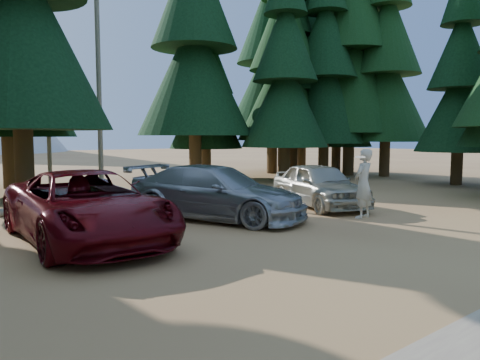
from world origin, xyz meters
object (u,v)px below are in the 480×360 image
at_px(red_pickup, 86,207).
at_px(log_mid, 144,194).
at_px(silver_minivan_right, 319,185).
at_px(log_right, 192,196).
at_px(silver_minivan_center, 216,193).
at_px(frisbee_player, 363,183).
at_px(log_left, 60,209).

bearing_deg(red_pickup, log_mid, 57.23).
bearing_deg(log_mid, silver_minivan_right, -43.11).
xyz_separation_m(red_pickup, log_right, (6.16, 4.70, -0.71)).
xyz_separation_m(silver_minivan_center, frisbee_player, (1.53, -4.40, 0.54)).
relative_size(frisbee_player, log_right, 0.33).
distance_m(silver_minivan_center, frisbee_player, 4.69).
relative_size(silver_minivan_right, log_left, 1.27).
bearing_deg(silver_minivan_right, silver_minivan_center, -165.08).
xyz_separation_m(log_mid, log_right, (1.03, -2.25, 0.05)).
bearing_deg(frisbee_player, log_right, -101.33).
distance_m(red_pickup, log_left, 5.06).
relative_size(frisbee_player, log_left, 0.48).
xyz_separation_m(log_left, log_right, (5.23, -0.22, 0.04)).
bearing_deg(red_pickup, silver_minivan_center, 10.99).
bearing_deg(silver_minivan_right, log_left, 168.18).
bearing_deg(silver_minivan_center, red_pickup, 163.90).
bearing_deg(frisbee_player, log_mid, -95.48).
bearing_deg(frisbee_player, silver_minivan_right, -135.20).
xyz_separation_m(silver_minivan_center, silver_minivan_right, (4.48, -0.29, -0.03)).
distance_m(frisbee_player, log_left, 10.14).
bearing_deg(log_mid, log_right, -47.60).
xyz_separation_m(silver_minivan_center, log_left, (-3.43, 4.36, -0.71)).
bearing_deg(log_right, log_mid, 98.63).
xyz_separation_m(silver_minivan_center, log_right, (1.80, 4.14, -0.67)).
bearing_deg(frisbee_player, red_pickup, -42.61).
relative_size(log_left, log_mid, 1.27).
bearing_deg(silver_minivan_center, log_mid, 59.69).
relative_size(red_pickup, log_left, 1.69).
height_order(silver_minivan_right, log_left, silver_minivan_right).
bearing_deg(silver_minivan_center, log_right, 43.05).
height_order(red_pickup, frisbee_player, frisbee_player).
bearing_deg(log_mid, red_pickup, -108.62).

